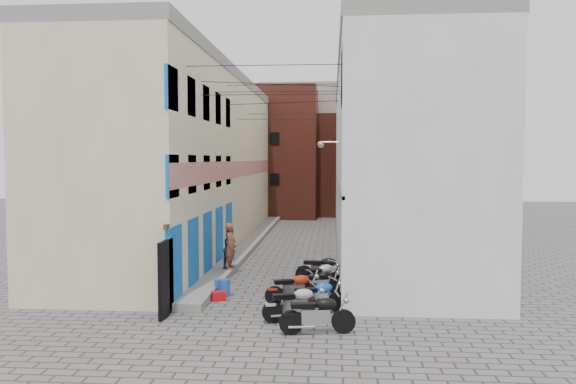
% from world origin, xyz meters
% --- Properties ---
extents(ground, '(90.00, 90.00, 0.00)m').
position_xyz_m(ground, '(0.00, 0.00, 0.00)').
color(ground, '#5D5A58').
rests_on(ground, ground).
extents(plinth, '(0.90, 26.00, 0.25)m').
position_xyz_m(plinth, '(-2.05, 13.00, 0.12)').
color(plinth, gray).
rests_on(plinth, ground).
extents(building_left, '(5.10, 27.00, 9.00)m').
position_xyz_m(building_left, '(-4.98, 12.95, 4.50)').
color(building_left, beige).
rests_on(building_left, ground).
extents(building_right, '(5.94, 26.00, 9.00)m').
position_xyz_m(building_right, '(5.00, 13.00, 4.51)').
color(building_right, silver).
rests_on(building_right, ground).
extents(building_far_brick_left, '(6.00, 6.00, 10.00)m').
position_xyz_m(building_far_brick_left, '(-2.00, 28.00, 5.00)').
color(building_far_brick_left, maroon).
rests_on(building_far_brick_left, ground).
extents(building_far_brick_right, '(5.00, 6.00, 8.00)m').
position_xyz_m(building_far_brick_right, '(3.00, 30.00, 4.00)').
color(building_far_brick_right, maroon).
rests_on(building_far_brick_right, ground).
extents(building_far_concrete, '(8.00, 5.00, 11.00)m').
position_xyz_m(building_far_concrete, '(0.00, 34.00, 5.50)').
color(building_far_concrete, gray).
rests_on(building_far_concrete, ground).
extents(far_shopfront, '(2.00, 0.30, 2.40)m').
position_xyz_m(far_shopfront, '(0.00, 25.20, 1.20)').
color(far_shopfront, black).
rests_on(far_shopfront, ground).
extents(overhead_wires, '(5.80, 13.02, 1.32)m').
position_xyz_m(overhead_wires, '(0.00, 7.64, 7.12)').
color(overhead_wires, black).
rests_on(overhead_wires, ground).
extents(motorcycle_a, '(2.07, 0.94, 1.15)m').
position_xyz_m(motorcycle_a, '(1.86, -1.71, 0.58)').
color(motorcycle_a, black).
rests_on(motorcycle_a, ground).
extents(motorcycle_b, '(2.02, 1.14, 1.12)m').
position_xyz_m(motorcycle_b, '(1.24, -0.65, 0.56)').
color(motorcycle_b, '#A8A9AD').
rests_on(motorcycle_b, ground).
extents(motorcycle_c, '(2.01, 1.37, 1.12)m').
position_xyz_m(motorcycle_c, '(1.80, 0.12, 0.56)').
color(motorcycle_c, blue).
rests_on(motorcycle_c, ground).
extents(motorcycle_d, '(1.99, 1.21, 1.10)m').
position_xyz_m(motorcycle_d, '(1.07, 1.25, 0.55)').
color(motorcycle_d, '#AE1F0C').
rests_on(motorcycle_d, ground).
extents(motorcycle_e, '(1.76, 1.15, 0.98)m').
position_xyz_m(motorcycle_e, '(1.84, 2.32, 0.49)').
color(motorcycle_e, black).
rests_on(motorcycle_e, ground).
extents(motorcycle_f, '(1.83, 1.53, 1.06)m').
position_xyz_m(motorcycle_f, '(1.86, 3.18, 0.53)').
color(motorcycle_f, silver).
rests_on(motorcycle_f, ground).
extents(motorcycle_g, '(2.08, 0.86, 1.17)m').
position_xyz_m(motorcycle_g, '(1.90, 4.13, 0.58)').
color(motorcycle_g, black).
rests_on(motorcycle_g, ground).
extents(person_a, '(0.49, 0.69, 1.78)m').
position_xyz_m(person_a, '(-1.70, 5.41, 1.14)').
color(person_a, brown).
rests_on(person_a, plinth).
extents(person_b, '(0.79, 0.88, 1.49)m').
position_xyz_m(person_b, '(-1.74, 5.61, 1.00)').
color(person_b, '#2F3246').
rests_on(person_b, plinth).
extents(water_jug_near, '(0.46, 0.46, 0.56)m').
position_xyz_m(water_jug_near, '(-1.29, 2.02, 0.28)').
color(water_jug_near, '#245AB4').
rests_on(water_jug_near, ground).
extents(water_jug_far, '(0.38, 0.38, 0.48)m').
position_xyz_m(water_jug_far, '(-1.55, 2.36, 0.24)').
color(water_jug_far, '#2460B4').
rests_on(water_jug_far, ground).
extents(red_crate, '(0.54, 0.48, 0.28)m').
position_xyz_m(red_crate, '(-1.38, 1.49, 0.14)').
color(red_crate, red).
rests_on(red_crate, ground).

